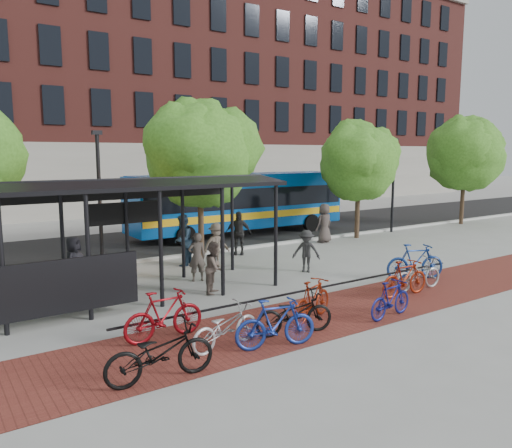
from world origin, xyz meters
TOP-DOWN VIEW (x-y plane):
  - ground at (0.00, 0.00)m, footprint 160.00×160.00m
  - asphalt_street at (0.00, 8.00)m, footprint 160.00×8.00m
  - curb at (0.00, 4.00)m, footprint 160.00×0.25m
  - brick_strip at (-2.00, -5.00)m, footprint 24.00×3.00m
  - bike_rack_rail at (-3.30, -4.10)m, footprint 12.00×0.05m
  - building_brick at (10.00, 26.00)m, footprint 55.00×14.00m
  - bus_shelter at (-8.13, -0.48)m, footprint 10.60×3.07m
  - tree_b at (-2.90, 3.35)m, footprint 5.15×4.20m
  - tree_c at (6.09, 3.35)m, footprint 4.66×3.80m
  - tree_d at (15.10, 3.35)m, footprint 5.39×4.40m
  - lamp_post_left at (-7.00, 3.60)m, footprint 0.35×0.20m
  - lamp_post_right at (9.00, 3.60)m, footprint 0.35×0.20m
  - bus at (1.60, 7.55)m, footprint 12.01×2.92m
  - bike_0 at (-8.94, -6.19)m, footprint 2.21×0.92m
  - bike_1 at (-8.00, -4.26)m, footprint 1.99×0.61m
  - bike_2 at (-7.08, -5.49)m, footprint 1.94×0.95m
  - bike_3 at (-6.16, -6.12)m, footprint 1.98×1.00m
  - bike_4 at (-5.28, -5.68)m, footprint 2.08×1.16m
  - bike_5 at (-4.26, -5.16)m, footprint 1.88×1.13m
  - bike_7 at (-2.42, -6.16)m, footprint 1.72×0.65m
  - bike_9 at (-0.49, -5.05)m, footprint 1.89×0.62m
  - bike_10 at (0.42, -4.83)m, footprint 2.00×0.80m
  - bike_11 at (1.44, -3.91)m, footprint 2.14×1.39m
  - pedestrian_0 at (-8.61, 1.21)m, footprint 0.96×1.02m
  - pedestrian_1 at (-4.85, 0.12)m, footprint 0.68×0.53m
  - pedestrian_2 at (-4.19, 2.57)m, footprint 1.21×1.21m
  - pedestrian_3 at (-3.24, 1.62)m, footprint 1.11×0.65m
  - pedestrian_4 at (-1.30, 3.12)m, footprint 1.16×1.00m
  - pedestrian_6 at (3.70, 3.22)m, footprint 0.98×0.69m
  - pedestrian_8 at (-5.08, -1.50)m, footprint 0.99×0.99m
  - pedestrian_9 at (-0.95, -0.95)m, footprint 1.11×1.12m

SIDE VIEW (x-z plane):
  - ground at x=0.00m, z-range 0.00..0.00m
  - bike_rack_rail at x=-3.30m, z-range -0.47..0.47m
  - brick_strip at x=-2.00m, z-range 0.00..0.01m
  - asphalt_street at x=0.00m, z-range 0.00..0.01m
  - curb at x=0.00m, z-range 0.00..0.12m
  - bike_2 at x=-7.08m, z-range 0.00..0.98m
  - bike_7 at x=-2.42m, z-range 0.00..1.01m
  - bike_10 at x=0.42m, z-range 0.00..1.03m
  - bike_4 at x=-5.28m, z-range 0.00..1.04m
  - bike_5 at x=-4.26m, z-range 0.00..1.09m
  - bike_9 at x=-0.49m, z-range 0.00..1.12m
  - bike_0 at x=-8.94m, z-range 0.00..1.13m
  - bike_3 at x=-6.16m, z-range 0.00..1.14m
  - bike_1 at x=-8.00m, z-range 0.00..1.19m
  - bike_11 at x=1.44m, z-range 0.00..1.25m
  - pedestrian_9 at x=-0.95m, z-range 0.00..1.55m
  - pedestrian_8 at x=-5.08m, z-range 0.00..1.61m
  - pedestrian_1 at x=-4.85m, z-range 0.00..1.67m
  - pedestrian_3 at x=-3.24m, z-range 0.00..1.69m
  - pedestrian_0 at x=-8.61m, z-range 0.00..1.75m
  - pedestrian_4 at x=-1.30m, z-range 0.00..1.86m
  - pedestrian_6 at x=3.70m, z-range 0.00..1.90m
  - pedestrian_2 at x=-4.19m, z-range 0.00..1.98m
  - bus at x=1.60m, z-range 0.24..3.48m
  - lamp_post_left at x=-7.00m, z-range 0.18..5.31m
  - lamp_post_right at x=9.00m, z-range 0.18..5.31m
  - bus_shelter at x=-8.13m, z-range 1.20..4.80m
  - tree_c at x=6.09m, z-range 1.09..7.02m
  - tree_b at x=-2.90m, z-range 1.22..7.69m
  - tree_d at x=15.10m, z-range 1.19..7.74m
  - building_brick at x=10.00m, z-range 0.00..20.00m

